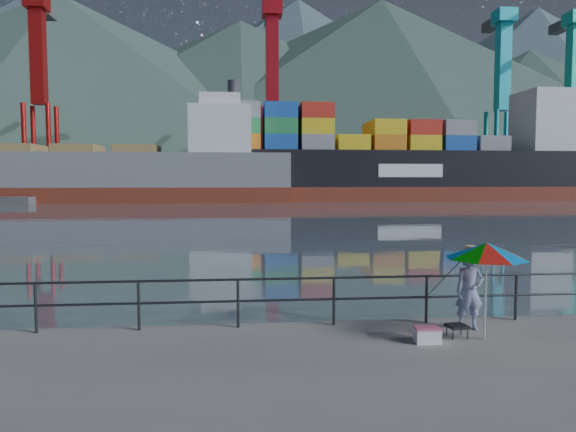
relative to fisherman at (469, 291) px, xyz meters
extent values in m
cube|color=slate|center=(-3.68, 128.87, -0.79)|extent=(500.00, 280.00, 0.00)
cube|color=#514F4C|center=(6.32, 91.87, -0.79)|extent=(200.00, 40.00, 0.40)
cylinder|color=#2D3033|center=(-3.68, 0.57, 0.21)|extent=(22.00, 0.05, 0.05)
cylinder|color=#2D3033|center=(-3.68, 0.57, -0.24)|extent=(22.00, 0.05, 0.05)
cube|color=#2D3033|center=(-3.68, 0.57, -0.29)|extent=(22.00, 0.06, 1.00)
cone|color=#385147|center=(-73.68, 198.87, 36.71)|extent=(312.00, 312.00, 75.00)
cone|color=#385147|center=(-3.68, 203.87, 33.21)|extent=(282.88, 282.88, 68.00)
cone|color=#385147|center=(56.32, 208.87, 39.21)|extent=(332.80, 332.80, 80.00)
cone|color=#385147|center=(126.32, 213.87, 30.21)|extent=(257.92, 257.92, 62.00)
cube|color=orange|center=(6.32, 90.87, 0.51)|extent=(6.00, 2.40, 2.60)
cube|color=red|center=(12.82, 90.87, 0.51)|extent=(6.00, 2.40, 2.60)
cube|color=orange|center=(19.32, 90.87, 0.51)|extent=(6.00, 2.40, 2.60)
cube|color=#267F3F|center=(25.82, 90.87, 0.51)|extent=(6.00, 2.40, 2.60)
cube|color=red|center=(32.32, 90.87, 3.11)|extent=(6.00, 2.40, 7.80)
cube|color=#194CA5|center=(38.82, 90.87, 1.81)|extent=(6.00, 2.40, 5.20)
cube|color=#194CA5|center=(45.32, 90.87, 3.11)|extent=(6.00, 2.40, 7.80)
cube|color=orange|center=(51.82, 90.87, 1.81)|extent=(6.00, 2.40, 5.20)
cube|color=orange|center=(58.32, 90.87, 1.81)|extent=(6.00, 2.40, 5.20)
cube|color=#267F3F|center=(6.32, 93.87, 1.81)|extent=(6.00, 2.40, 5.20)
cube|color=#194CA5|center=(12.82, 93.87, 0.51)|extent=(6.00, 2.40, 2.60)
cube|color=yellow|center=(19.32, 93.87, 1.81)|extent=(6.00, 2.40, 5.20)
cube|color=gray|center=(25.82, 93.87, 1.81)|extent=(6.00, 2.40, 5.20)
cube|color=orange|center=(32.32, 93.87, 0.51)|extent=(6.00, 2.40, 2.60)
cube|color=#267F3F|center=(38.82, 93.87, 1.81)|extent=(6.00, 2.40, 5.20)
cube|color=gray|center=(45.32, 93.87, 0.51)|extent=(6.00, 2.40, 2.60)
imported|color=#2F4188|center=(0.00, 0.00, 0.00)|extent=(0.60, 0.41, 1.58)
cylinder|color=white|center=(0.00, -0.67, 0.07)|extent=(0.04, 0.04, 1.71)
cone|color=red|center=(0.00, -0.67, 0.92)|extent=(1.73, 1.73, 0.31)
cube|color=black|center=(-0.46, -0.49, -0.57)|extent=(0.41, 0.41, 0.05)
cube|color=#2D3033|center=(-0.46, -0.49, -0.69)|extent=(0.31, 0.31, 0.19)
cube|color=white|center=(-1.16, -0.76, -0.66)|extent=(0.47, 0.33, 0.26)
cylinder|color=black|center=(-0.20, 0.82, -0.79)|extent=(0.17, 1.90, 1.34)
cube|color=maroon|center=(-25.47, 68.83, -0.04)|extent=(56.50, 9.78, 2.50)
cube|color=gray|center=(-25.47, 68.83, 3.71)|extent=(56.50, 9.78, 5.00)
cube|color=silver|center=(-7.39, 68.83, 9.71)|extent=(9.00, 8.21, 7.00)
cube|color=maroon|center=(21.29, 71.37, -0.04)|extent=(62.99, 10.50, 2.50)
cube|color=black|center=(21.29, 71.37, 4.01)|extent=(62.99, 10.50, 5.60)
cube|color=silver|center=(45.23, 71.37, 11.81)|extent=(7.00, 8.40, 10.00)
camera|label=1|loc=(-4.64, -9.88, 2.25)|focal=32.00mm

